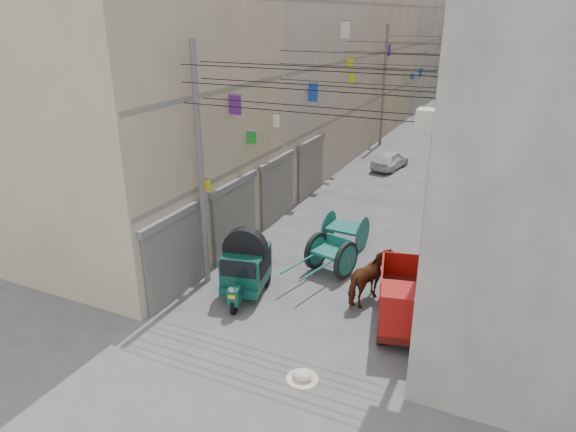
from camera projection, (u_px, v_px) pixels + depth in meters
The scene contains 17 objects.
ground at pixel (194, 432), 11.41m from camera, with size 140.00×140.00×0.00m, color #4A4A4C.
building_row_left at pixel (352, 43), 40.92m from camera, with size 8.00×62.00×14.00m.
end_cap_building at pixel (493, 32), 64.59m from camera, with size 22.00×10.00×13.00m, color #B5A68E.
shutters_left at pixel (258, 200), 21.14m from camera, with size 0.18×14.40×2.88m.
signboards at pixel (416, 115), 28.38m from camera, with size 8.22×40.52×5.67m.
ac_units at pixel (455, 63), 13.69m from camera, with size 0.70×6.55×3.35m.
utility_poles at pixel (396, 119), 24.25m from camera, with size 7.40×22.20×8.00m.
overhead_cables at pixel (386, 63), 21.04m from camera, with size 7.40×22.52×1.12m.
auto_rickshaw at pixel (246, 265), 16.69m from camera, with size 1.80×2.61×1.77m.
tonga_cart at pixel (331, 255), 18.18m from camera, with size 1.81×3.18×1.35m.
mini_truck at pixel (405, 306), 14.66m from camera, with size 2.14×3.47×1.81m.
second_cart at pixel (346, 229), 20.29m from camera, with size 1.61×1.44×1.34m.
feed_sack at pixel (302, 375), 13.00m from camera, with size 0.52×0.41×0.26m, color beige.
horse at pixel (371, 279), 16.24m from camera, with size 0.89×1.95×1.64m, color brown.
distant_car_white at pixel (390, 159), 30.58m from camera, with size 1.31×3.25×1.11m, color silver.
distant_car_grey at pixel (469, 125), 40.12m from camera, with size 1.20×3.44×1.13m, color #585E5A.
distant_car_green at pixel (443, 113), 44.30m from camera, with size 1.75×4.30×1.25m, color #1E583D.
Camera 1 is at (5.64, -7.12, 8.67)m, focal length 32.00 mm.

